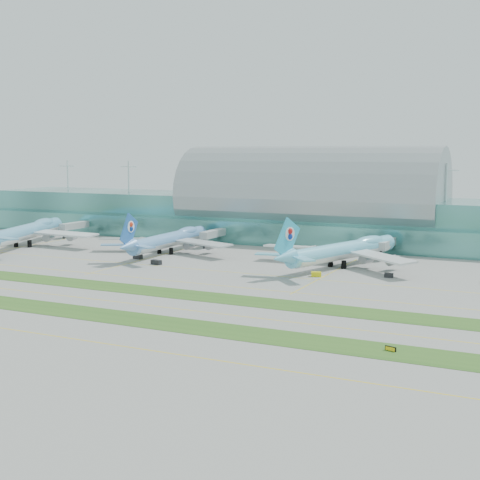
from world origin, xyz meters
The scene contains 16 objects.
ground centered at (0.00, 0.00, 0.00)m, with size 700.00×700.00×0.00m, color gray.
terminal centered at (0.01, 128.79, 14.23)m, with size 340.00×69.10×36.00m.
grass_strip_near centered at (0.00, -28.00, 0.04)m, with size 420.00×12.00×0.08m, color #2D591E.
grass_strip_far centered at (0.00, 2.00, 0.04)m, with size 420.00×12.00×0.08m, color #2D591E.
taxiline_a centered at (0.00, -48.00, 0.01)m, with size 420.00×0.35×0.01m, color yellow.
taxiline_b centered at (0.00, -14.00, 0.01)m, with size 420.00×0.35×0.01m, color yellow.
taxiline_c centered at (0.00, 18.00, 0.01)m, with size 420.00×0.35×0.01m, color yellow.
taxiline_d centered at (0.00, 40.00, 0.01)m, with size 420.00×0.35×0.01m, color yellow.
airliner_a centered at (-104.87, 59.97, 6.58)m, with size 64.85×75.32×21.32m.
airliner_b centered at (-38.10, 69.13, 5.76)m, with size 59.75×67.80×18.67m.
airliner_c centered at (34.91, 67.93, 6.10)m, with size 60.04×69.75×19.76m.
gse_c centered at (-40.80, 50.08, 0.87)m, with size 3.50×2.07×1.74m, color black.
gse_d centered at (-27.55, 42.32, 0.83)m, with size 4.09×1.84×1.67m, color black.
gse_e centered at (32.55, 44.62, 0.79)m, with size 3.25×1.82×1.57m, color yellow.
gse_f centered at (54.30, 53.31, 0.70)m, with size 2.77×1.73×1.41m, color black.
taxiway_sign_east centered at (73.30, -27.49, 0.52)m, with size 2.44×0.93×1.05m.
Camera 1 is at (102.30, -159.90, 40.26)m, focal length 50.00 mm.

